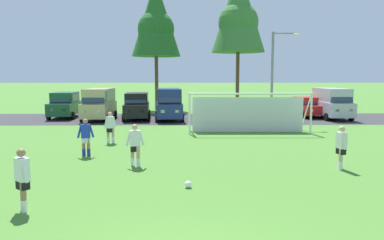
# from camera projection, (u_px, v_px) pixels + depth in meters

# --- Properties ---
(ground_plane) EXTENTS (400.00, 400.00, 0.00)m
(ground_plane) POSITION_uv_depth(u_px,v_px,m) (185.00, 138.00, 20.84)
(ground_plane) COLOR #477A2D
(parking_lot_strip) EXTENTS (52.00, 8.40, 0.01)m
(parking_lot_strip) POSITION_uv_depth(u_px,v_px,m) (186.00, 119.00, 30.49)
(parking_lot_strip) COLOR #333335
(parking_lot_strip) RESTS_ON ground
(soccer_ball) EXTENTS (0.22, 0.22, 0.22)m
(soccer_ball) POSITION_uv_depth(u_px,v_px,m) (188.00, 184.00, 11.44)
(soccer_ball) COLOR white
(soccer_ball) RESTS_ON ground
(soccer_goal) EXTENTS (7.44, 2.02, 2.57)m
(soccer_goal) POSITION_uv_depth(u_px,v_px,m) (248.00, 112.00, 22.79)
(soccer_goal) COLOR white
(soccer_goal) RESTS_ON ground
(player_striker_near) EXTENTS (0.59, 0.57, 1.64)m
(player_striker_near) POSITION_uv_depth(u_px,v_px,m) (110.00, 128.00, 19.11)
(player_striker_near) COLOR tan
(player_striker_near) RESTS_ON ground
(player_midfield_center) EXTENTS (0.31, 0.75, 1.64)m
(player_midfield_center) POSITION_uv_depth(u_px,v_px,m) (341.00, 148.00, 13.66)
(player_midfield_center) COLOR tan
(player_midfield_center) RESTS_ON ground
(player_defender_far) EXTENTS (0.75, 0.33, 1.64)m
(player_defender_far) POSITION_uv_depth(u_px,v_px,m) (135.00, 145.00, 14.15)
(player_defender_far) COLOR tan
(player_defender_far) RESTS_ON ground
(player_winger_left) EXTENTS (0.74, 0.36, 1.64)m
(player_winger_left) POSITION_uv_depth(u_px,v_px,m) (86.00, 137.00, 16.00)
(player_winger_left) COLOR #936B4C
(player_winger_left) RESTS_ON ground
(player_winger_right) EXTENTS (0.57, 0.60, 1.64)m
(player_winger_right) POSITION_uv_depth(u_px,v_px,m) (23.00, 180.00, 9.39)
(player_winger_right) COLOR #936B4C
(player_winger_right) RESTS_ON ground
(parked_car_slot_far_left) EXTENTS (2.38, 4.72, 2.16)m
(parked_car_slot_far_left) POSITION_uv_depth(u_px,v_px,m) (65.00, 105.00, 31.02)
(parked_car_slot_far_left) COLOR #194C2D
(parked_car_slot_far_left) RESTS_ON ground
(parked_car_slot_left) EXTENTS (2.23, 4.81, 2.52)m
(parked_car_slot_left) POSITION_uv_depth(u_px,v_px,m) (99.00, 103.00, 29.35)
(parked_car_slot_left) COLOR tan
(parked_car_slot_left) RESTS_ON ground
(parked_car_slot_center_left) EXTENTS (2.41, 4.74, 2.16)m
(parked_car_slot_center_left) POSITION_uv_depth(u_px,v_px,m) (137.00, 106.00, 29.83)
(parked_car_slot_center_left) COLOR black
(parked_car_slot_center_left) RESTS_ON ground
(parked_car_slot_center) EXTENTS (2.47, 4.93, 2.52)m
(parked_car_slot_center) POSITION_uv_depth(u_px,v_px,m) (169.00, 103.00, 29.43)
(parked_car_slot_center) COLOR navy
(parked_car_slot_center) RESTS_ON ground
(parked_car_slot_center_right) EXTENTS (2.25, 4.31, 1.72)m
(parked_car_slot_center_right) POSITION_uv_depth(u_px,v_px,m) (225.00, 109.00, 29.56)
(parked_car_slot_center_right) COLOR silver
(parked_car_slot_center_right) RESTS_ON ground
(parked_car_slot_right) EXTENTS (2.24, 4.30, 1.72)m
(parked_car_slot_right) POSITION_uv_depth(u_px,v_px,m) (242.00, 108.00, 30.45)
(parked_car_slot_right) COLOR maroon
(parked_car_slot_right) RESTS_ON ground
(parked_car_slot_far_right) EXTENTS (2.27, 4.32, 1.72)m
(parked_car_slot_far_right) POSITION_uv_depth(u_px,v_px,m) (307.00, 107.00, 31.72)
(parked_car_slot_far_right) COLOR red
(parked_car_slot_far_right) RESTS_ON ground
(parked_car_slot_end) EXTENTS (2.24, 4.82, 2.52)m
(parked_car_slot_end) POSITION_uv_depth(u_px,v_px,m) (332.00, 103.00, 30.23)
(parked_car_slot_end) COLOR #B2B2BC
(parked_car_slot_end) RESTS_ON ground
(tree_left_edge) EXTENTS (5.01, 5.01, 13.36)m
(tree_left_edge) POSITION_uv_depth(u_px,v_px,m) (156.00, 20.00, 37.38)
(tree_left_edge) COLOR brown
(tree_left_edge) RESTS_ON ground
(tree_mid_left) EXTENTS (5.33, 5.33, 14.22)m
(tree_mid_left) POSITION_uv_depth(u_px,v_px,m) (238.00, 13.00, 36.42)
(tree_mid_left) COLOR brown
(tree_mid_left) RESTS_ON ground
(street_lamp) EXTENTS (2.00, 0.32, 6.60)m
(street_lamp) POSITION_uv_depth(u_px,v_px,m) (275.00, 77.00, 26.10)
(street_lamp) COLOR slate
(street_lamp) RESTS_ON ground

